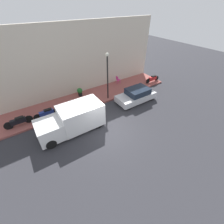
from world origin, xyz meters
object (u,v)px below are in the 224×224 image
(delivery_van, at_px, (72,120))
(motorcycle_blue, at_px, (47,113))
(scooter_silver, at_px, (70,105))
(parked_car, at_px, (136,95))
(motorcycle_black, at_px, (19,121))
(streetlamp, at_px, (108,72))
(potted_plant, at_px, (80,92))
(motorcycle_red, at_px, (153,78))
(cafe_chair, at_px, (118,79))

(delivery_van, height_order, motorcycle_blue, delivery_van)
(scooter_silver, bearing_deg, delivery_van, 163.07)
(parked_car, distance_m, motorcycle_black, 10.36)
(streetlamp, relative_size, potted_plant, 5.21)
(scooter_silver, relative_size, motorcycle_blue, 0.97)
(motorcycle_red, height_order, motorcycle_blue, motorcycle_red)
(motorcycle_red, bearing_deg, delivery_van, 102.70)
(motorcycle_red, height_order, potted_plant, potted_plant)
(streetlamp, relative_size, cafe_chair, 4.75)
(delivery_van, distance_m, motorcycle_red, 11.26)
(scooter_silver, bearing_deg, motorcycle_black, 86.49)
(motorcycle_red, relative_size, motorcycle_black, 0.97)
(motorcycle_black, xyz_separation_m, streetlamp, (-0.33, -7.98, 2.35))
(delivery_van, relative_size, potted_plant, 5.71)
(motorcycle_red, bearing_deg, parked_car, 114.63)
(scooter_silver, xyz_separation_m, motorcycle_black, (0.25, 4.12, -0.06))
(delivery_van, xyz_separation_m, potted_plant, (4.22, -2.43, -0.39))
(parked_car, bearing_deg, delivery_van, 94.51)
(scooter_silver, height_order, potted_plant, scooter_silver)
(motorcycle_blue, bearing_deg, potted_plant, -65.15)
(scooter_silver, height_order, motorcycle_blue, scooter_silver)
(cafe_chair, bearing_deg, potted_plant, 91.38)
(scooter_silver, distance_m, motorcycle_black, 4.13)
(parked_car, xyz_separation_m, motorcycle_black, (2.08, 10.14, -0.05))
(parked_car, distance_m, scooter_silver, 6.30)
(parked_car, xyz_separation_m, motorcycle_red, (1.94, -4.24, -0.06))
(parked_car, xyz_separation_m, scooter_silver, (1.83, 6.02, 0.02))
(motorcycle_red, distance_m, motorcycle_black, 14.38)
(delivery_van, xyz_separation_m, scooter_silver, (2.36, -0.72, -0.37))
(potted_plant, bearing_deg, parked_car, -130.50)
(motorcycle_black, relative_size, potted_plant, 2.43)
(parked_car, xyz_separation_m, motorcycle_blue, (1.96, 8.05, -0.05))
(streetlamp, xyz_separation_m, cafe_chair, (2.05, -2.64, -2.23))
(scooter_silver, distance_m, potted_plant, 2.52)
(delivery_van, relative_size, scooter_silver, 2.37)
(motorcycle_red, height_order, motorcycle_black, motorcycle_red)
(parked_car, relative_size, streetlamp, 0.88)
(streetlamp, bearing_deg, cafe_chair, -52.17)
(motorcycle_red, bearing_deg, motorcycle_black, 89.44)
(parked_car, height_order, potted_plant, parked_car)
(delivery_van, bearing_deg, scooter_silver, -16.93)
(motorcycle_blue, bearing_deg, motorcycle_red, -90.08)
(delivery_van, xyz_separation_m, motorcycle_red, (2.47, -10.98, -0.44))
(parked_car, bearing_deg, motorcycle_red, -65.37)
(potted_plant, bearing_deg, streetlamp, -131.95)
(scooter_silver, bearing_deg, potted_plant, -42.59)
(motorcycle_red, xyz_separation_m, streetlamp, (-0.19, 6.40, 2.36))
(parked_car, xyz_separation_m, potted_plant, (3.69, 4.32, -0.01))
(streetlamp, bearing_deg, delivery_van, 116.55)
(motorcycle_black, distance_m, cafe_chair, 10.75)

